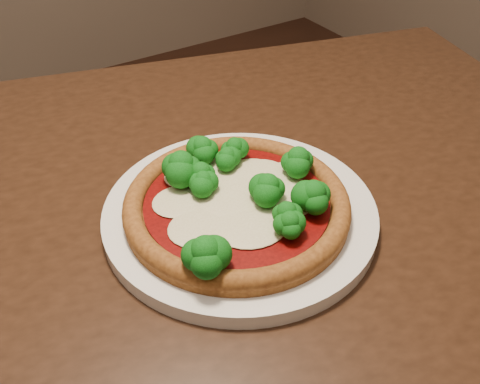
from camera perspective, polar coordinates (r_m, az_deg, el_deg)
dining_table at (r=0.71m, az=-7.31°, el=-7.80°), size 1.39×1.10×0.75m
plate at (r=0.62m, az=-0.00°, el=-2.24°), size 0.31×0.31×0.02m
pizza at (r=0.59m, az=-0.25°, el=-0.78°), size 0.25×0.25×0.06m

